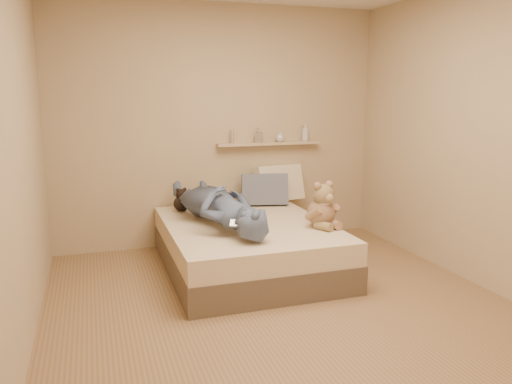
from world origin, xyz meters
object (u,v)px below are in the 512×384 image
object	(u,v)px
bed	(247,246)
pillow_cream	(279,184)
person	(218,204)
pillow_grey	(265,190)
dark_plush	(181,201)
teddy_bear	(322,208)
game_console	(240,223)
wall_shelf	(269,144)

from	to	relation	value
bed	pillow_cream	bearing A→B (deg)	52.29
person	pillow_grey	bearing A→B (deg)	-145.58
dark_plush	person	distance (m)	0.68
teddy_bear	person	xyz separation A→B (m)	(-0.87, 0.39, 0.01)
bed	dark_plush	bearing A→B (deg)	126.81
game_console	wall_shelf	distance (m)	1.70
teddy_bear	wall_shelf	size ratio (longest dim) A/B	0.36
bed	teddy_bear	distance (m)	0.81
pillow_cream	wall_shelf	xyz separation A→B (m)	(-0.09, 0.08, 0.45)
person	teddy_bear	bearing A→B (deg)	146.52
teddy_bear	game_console	bearing A→B (deg)	-169.09
bed	pillow_grey	xyz separation A→B (m)	(0.42, 0.69, 0.40)
person	wall_shelf	xyz separation A→B (m)	(0.81, 0.87, 0.46)
pillow_cream	bed	bearing A→B (deg)	-127.71
wall_shelf	pillow_cream	bearing A→B (deg)	-40.75
person	game_console	bearing A→B (deg)	85.18
game_console	pillow_cream	bearing A→B (deg)	57.40
pillow_cream	wall_shelf	size ratio (longest dim) A/B	0.46
person	bed	bearing A→B (deg)	163.28
pillow_cream	person	xyz separation A→B (m)	(-0.91, -0.80, -0.01)
teddy_bear	bed	bearing A→B (deg)	149.60
game_console	pillow_grey	world-z (taller)	pillow_grey
game_console	teddy_bear	xyz separation A→B (m)	(0.83, 0.16, 0.03)
game_console	pillow_grey	distance (m)	1.37
bed	game_console	size ratio (longest dim) A/B	10.73
bed	pillow_cream	xyz separation A→B (m)	(0.64, 0.83, 0.43)
person	wall_shelf	world-z (taller)	wall_shelf
bed	teddy_bear	bearing A→B (deg)	-30.40
bed	teddy_bear	world-z (taller)	teddy_bear
teddy_bear	pillow_cream	xyz separation A→B (m)	(0.03, 1.19, 0.02)
pillow_grey	person	xyz separation A→B (m)	(-0.69, -0.66, 0.02)
bed	pillow_grey	bearing A→B (deg)	58.54
dark_plush	wall_shelf	xyz separation A→B (m)	(1.05, 0.24, 0.54)
dark_plush	pillow_cream	xyz separation A→B (m)	(1.14, 0.16, 0.09)
bed	game_console	xyz separation A→B (m)	(-0.22, -0.52, 0.37)
game_console	person	bearing A→B (deg)	94.47
dark_plush	wall_shelf	bearing A→B (deg)	12.96
teddy_bear	wall_shelf	bearing A→B (deg)	92.74
pillow_grey	person	world-z (taller)	person
bed	pillow_grey	size ratio (longest dim) A/B	3.80
dark_plush	wall_shelf	distance (m)	1.21
game_console	teddy_bear	bearing A→B (deg)	10.91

